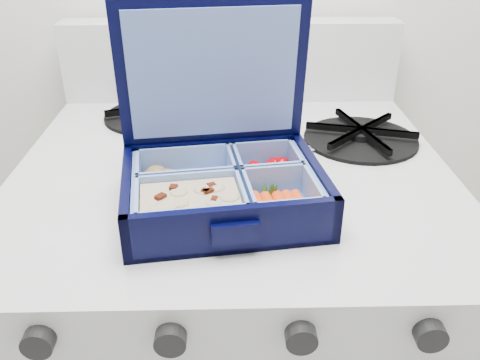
{
  "coord_description": "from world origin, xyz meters",
  "views": [
    {
      "loc": [
        0.43,
        1.06,
        1.18
      ],
      "look_at": [
        0.44,
        1.57,
        0.9
      ],
      "focal_mm": 38.0,
      "sensor_mm": 36.0,
      "label": 1
    }
  ],
  "objects": [
    {
      "name": "burner_grate",
      "position": [
        0.62,
        1.75,
        0.88
      ],
      "size": [
        0.21,
        0.21,
        0.02
      ],
      "primitive_type": "cylinder",
      "rotation": [
        0.0,
        0.0,
        -0.27
      ],
      "color": "black",
      "rests_on": "stove"
    },
    {
      "name": "bento_box",
      "position": [
        0.42,
        1.56,
        0.9
      ],
      "size": [
        0.24,
        0.2,
        0.05
      ],
      "primitive_type": null,
      "rotation": [
        0.0,
        0.0,
        0.14
      ],
      "color": "black",
      "rests_on": "stove"
    },
    {
      "name": "fork",
      "position": [
        0.49,
        1.67,
        0.87
      ],
      "size": [
        0.14,
        0.14,
        0.01
      ],
      "primitive_type": null,
      "rotation": [
        0.0,
        0.0,
        -0.79
      ],
      "color": "silver",
      "rests_on": "stove"
    },
    {
      "name": "burner_grate_rear",
      "position": [
        0.3,
        1.85,
        0.88
      ],
      "size": [
        0.21,
        0.21,
        0.02
      ],
      "primitive_type": "cylinder",
      "rotation": [
        0.0,
        0.0,
        0.34
      ],
      "color": "black",
      "rests_on": "stove"
    }
  ]
}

